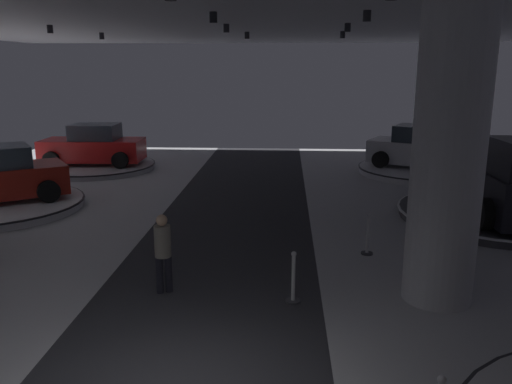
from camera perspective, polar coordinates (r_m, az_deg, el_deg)
column_right at (r=9.95m, az=20.36°, el=3.65°), size 1.29×1.29×5.50m
display_platform_deep_left at (r=23.46m, az=-17.35°, el=2.73°), size 5.18×5.18×0.23m
display_car_deep_left at (r=23.31m, az=-17.43°, el=4.83°), size 4.29×2.33×1.71m
display_platform_deep_right at (r=22.49m, az=17.69°, el=2.31°), size 5.13×5.13×0.27m
display_car_deep_right at (r=22.35m, az=17.78°, el=4.54°), size 4.55×3.61×1.71m
display_platform_far_right at (r=16.62m, az=25.07°, el=-2.23°), size 5.68×5.68×0.26m
pickup_truck_far_right at (r=16.10m, az=25.88°, el=1.05°), size 2.72×5.34×2.30m
visitor_walking_near at (r=10.23m, az=-10.19°, el=-6.15°), size 0.32×0.32×1.59m
stanchion_a at (r=9.89m, az=4.12°, el=-10.01°), size 0.28×0.28×1.01m
stanchion_b at (r=12.53m, az=12.16°, el=-5.09°), size 0.28×0.28×1.01m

